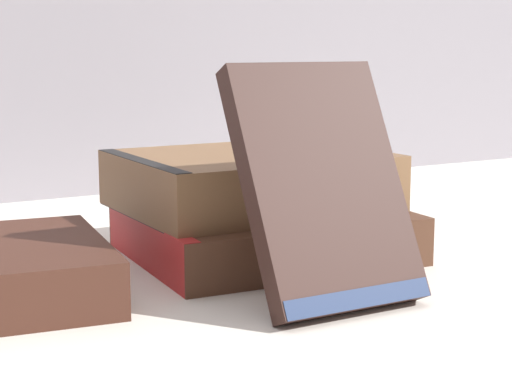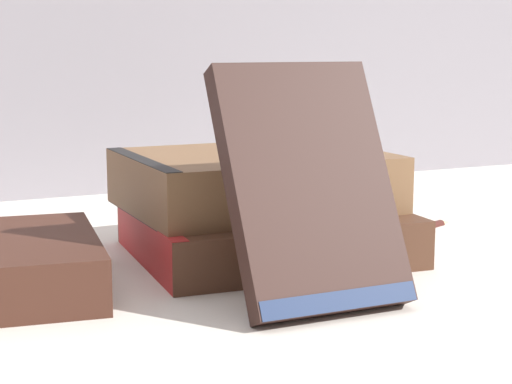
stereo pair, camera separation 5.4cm
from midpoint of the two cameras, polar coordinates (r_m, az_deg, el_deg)
name	(u,v)px [view 1 (the left image)]	position (r m, az deg, el deg)	size (l,w,h in m)	color
ground_plane	(228,268)	(0.64, -4.32, -5.11)	(3.00, 3.00, 0.00)	silver
book_flat_bottom	(257,233)	(0.67, -2.23, -2.75)	(0.21, 0.19, 0.04)	#4C2D1E
book_flat_top	(245,181)	(0.67, -3.08, 0.75)	(0.20, 0.15, 0.04)	brown
book_leaning_front	(326,193)	(0.54, 1.79, -0.08)	(0.11, 0.09, 0.15)	#331E19
pocket_watch	(321,149)	(0.67, 2.10, 2.90)	(0.05, 0.05, 0.01)	silver
fountain_pen	(398,226)	(0.77, 7.48, -2.26)	(0.13, 0.06, 0.01)	#471E19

